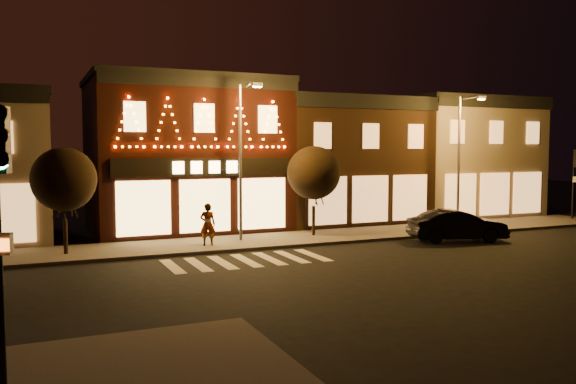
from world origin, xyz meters
TOP-DOWN VIEW (x-y plane):
  - ground at (0.00, 0.00)m, footprint 120.00×120.00m
  - sidewalk_far at (2.00, 8.00)m, footprint 44.00×4.00m
  - building_pulp at (0.00, 13.98)m, footprint 10.20×8.34m
  - building_right_a at (9.50, 13.99)m, footprint 9.20×8.28m
  - building_right_b at (18.50, 13.99)m, footprint 9.20×8.28m
  - traffic_signal_far at (22.98, 7.88)m, footprint 0.36×0.49m
  - streetlamp_mid at (1.30, 8.01)m, footprint 0.65×1.69m
  - streetlamp_right at (14.00, 7.74)m, footprint 0.53×1.66m
  - tree_left at (-6.61, 7.72)m, footprint 2.65×2.65m
  - tree_right at (5.16, 8.31)m, footprint 2.69×2.69m
  - dark_sedan at (11.11, 4.53)m, footprint 4.93×2.79m
  - pedestrian at (-0.60, 7.44)m, footprint 0.82×0.69m

SIDE VIEW (x-z plane):
  - ground at x=0.00m, z-range 0.00..0.00m
  - sidewalk_far at x=2.00m, z-range 0.00..0.15m
  - dark_sedan at x=11.11m, z-range 0.00..1.54m
  - pedestrian at x=-0.60m, z-range 0.15..2.06m
  - traffic_signal_far at x=22.98m, z-range 1.07..5.38m
  - tree_left at x=-6.61m, z-range 1.03..5.46m
  - tree_right at x=5.16m, z-range 1.05..5.54m
  - building_right_a at x=9.50m, z-range 0.01..7.51m
  - building_right_b at x=18.50m, z-range 0.01..7.81m
  - building_pulp at x=0.00m, z-range 0.01..8.31m
  - streetlamp_right at x=14.00m, z-range 0.78..7.98m
  - streetlamp_mid at x=1.30m, z-range 0.79..8.16m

